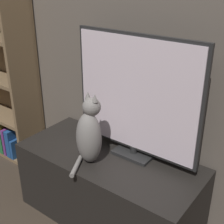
{
  "coord_description": "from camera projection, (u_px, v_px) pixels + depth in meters",
  "views": [
    {
      "loc": [
        1.01,
        -0.39,
        1.57
      ],
      "look_at": [
        0.03,
        0.92,
        0.8
      ],
      "focal_mm": 50.0,
      "sensor_mm": 36.0,
      "label": 1
    }
  ],
  "objects": [
    {
      "name": "wall_back",
      "position": [
        140.0,
        17.0,
        1.83
      ],
      "size": [
        4.8,
        0.05,
        2.6
      ],
      "color": "#60564C",
      "rests_on": "ground_plane"
    },
    {
      "name": "tv_stand",
      "position": [
        109.0,
        188.0,
        2.05
      ],
      "size": [
        1.19,
        0.52,
        0.49
      ],
      "color": "black",
      "rests_on": "ground_plane"
    },
    {
      "name": "tv",
      "position": [
        136.0,
        98.0,
        1.81
      ],
      "size": [
        0.82,
        0.15,
        0.76
      ],
      "color": "black",
      "rests_on": "tv_stand"
    },
    {
      "name": "cat",
      "position": [
        90.0,
        134.0,
        1.83
      ],
      "size": [
        0.18,
        0.29,
        0.44
      ],
      "rotation": [
        0.0,
        0.0,
        -0.13
      ],
      "color": "gray",
      "rests_on": "tv_stand"
    }
  ]
}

